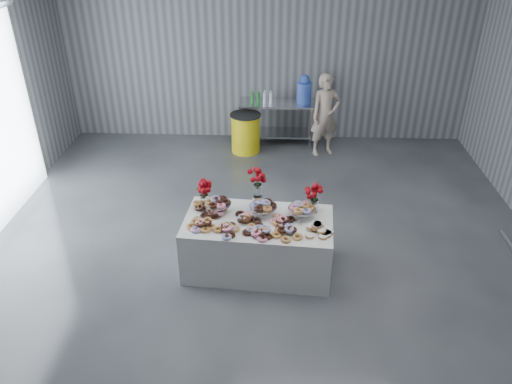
% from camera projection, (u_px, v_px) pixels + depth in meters
% --- Properties ---
extents(ground, '(9.00, 9.00, 0.00)m').
position_uv_depth(ground, '(259.00, 271.00, 6.68)').
color(ground, '#33353A').
rests_on(ground, ground).
extents(room_walls, '(8.04, 9.04, 4.02)m').
position_uv_depth(room_walls, '(235.00, 76.00, 5.43)').
color(room_walls, gray).
rests_on(room_walls, ground).
extents(display_table, '(1.97, 1.15, 0.75)m').
position_uv_depth(display_table, '(258.00, 244.00, 6.57)').
color(display_table, white).
rests_on(display_table, ground).
extents(prep_table, '(1.50, 0.60, 0.90)m').
position_uv_depth(prep_table, '(278.00, 115.00, 9.91)').
color(prep_table, silver).
rests_on(prep_table, ground).
extents(donut_mounds, '(1.86, 0.94, 0.09)m').
position_uv_depth(donut_mounds, '(258.00, 220.00, 6.31)').
color(donut_mounds, '#C68048').
rests_on(donut_mounds, display_table).
extents(cake_stand_left, '(0.36, 0.36, 0.17)m').
position_uv_depth(cake_stand_left, '(218.00, 202.00, 6.50)').
color(cake_stand_left, silver).
rests_on(cake_stand_left, display_table).
extents(cake_stand_mid, '(0.36, 0.36, 0.17)m').
position_uv_depth(cake_stand_mid, '(263.00, 205.00, 6.43)').
color(cake_stand_mid, silver).
rests_on(cake_stand_mid, display_table).
extents(cake_stand_right, '(0.36, 0.36, 0.17)m').
position_uv_depth(cake_stand_right, '(302.00, 208.00, 6.38)').
color(cake_stand_right, silver).
rests_on(cake_stand_right, display_table).
extents(danish_pile, '(0.48, 0.48, 0.11)m').
position_uv_depth(danish_pile, '(317.00, 227.00, 6.15)').
color(danish_pile, white).
rests_on(danish_pile, display_table).
extents(bouquet_left, '(0.26, 0.26, 0.42)m').
position_uv_depth(bouquet_left, '(204.00, 187.00, 6.53)').
color(bouquet_left, white).
rests_on(bouquet_left, display_table).
extents(bouquet_right, '(0.26, 0.26, 0.42)m').
position_uv_depth(bouquet_right, '(315.00, 192.00, 6.42)').
color(bouquet_right, white).
rests_on(bouquet_right, display_table).
extents(bouquet_center, '(0.26, 0.26, 0.57)m').
position_uv_depth(bouquet_center, '(258.00, 181.00, 6.50)').
color(bouquet_center, silver).
rests_on(bouquet_center, display_table).
extents(water_jug, '(0.28, 0.28, 0.55)m').
position_uv_depth(water_jug, '(304.00, 90.00, 9.62)').
color(water_jug, '#456DED').
rests_on(water_jug, prep_table).
extents(drink_bottles, '(0.54, 0.08, 0.27)m').
position_uv_depth(drink_bottles, '(261.00, 97.00, 9.62)').
color(drink_bottles, '#268C33').
rests_on(drink_bottles, prep_table).
extents(person, '(0.68, 0.57, 1.58)m').
position_uv_depth(person, '(325.00, 115.00, 9.46)').
color(person, '#CC8C93').
rests_on(person, ground).
extents(trash_barrel, '(0.60, 0.60, 0.77)m').
position_uv_depth(trash_barrel, '(246.00, 133.00, 9.74)').
color(trash_barrel, yellow).
rests_on(trash_barrel, ground).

